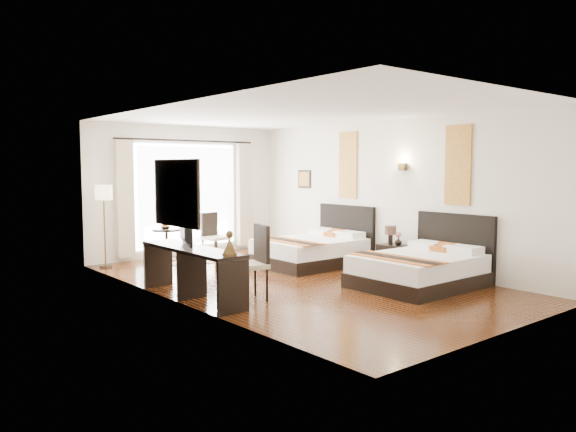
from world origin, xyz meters
TOP-DOWN VIEW (x-y plane):
  - floor at (0.00, 0.00)m, footprint 4.50×7.50m
  - ceiling at (0.00, 0.00)m, footprint 4.50×7.50m
  - wall_headboard at (2.25, 0.00)m, footprint 0.01×7.50m
  - wall_desk at (-2.25, 0.00)m, footprint 0.01×7.50m
  - wall_window at (0.00, 3.75)m, footprint 4.50×0.01m
  - wall_entry at (0.00, -3.75)m, footprint 4.50×0.01m
  - window_glass at (0.00, 3.73)m, footprint 2.40×0.02m
  - sheer_curtain at (0.00, 3.67)m, footprint 2.30×0.02m
  - drape_left at (-1.45, 3.63)m, footprint 0.35×0.14m
  - drape_right at (1.45, 3.63)m, footprint 0.35×0.14m
  - art_panel_near at (2.23, -1.55)m, footprint 0.03×0.50m
  - art_panel_far at (2.23, 1.04)m, footprint 0.03×0.50m
  - wall_sconce at (2.19, -0.40)m, footprint 0.10×0.14m
  - mirror_frame at (-2.22, 0.03)m, footprint 0.04×1.25m
  - mirror_glass at (-2.19, 0.03)m, footprint 0.01×1.12m
  - bed_near at (1.30, -1.55)m, footprint 2.01×1.56m
  - bed_far at (1.29, 1.04)m, footprint 2.02×1.57m
  - nightstand at (1.98, -0.40)m, footprint 0.42×0.51m
  - table_lamp at (1.95, -0.34)m, footprint 0.21×0.21m
  - vase at (1.98, -0.50)m, footprint 0.16×0.16m
  - console_desk at (-1.99, 0.03)m, footprint 0.50×2.20m
  - television at (-1.97, 0.34)m, footprint 0.35×0.73m
  - bronze_figurine at (-1.99, -0.97)m, footprint 0.25×0.25m
  - desk_chair at (-1.37, -0.53)m, footprint 0.60×0.60m
  - floor_lamp at (-1.99, 3.32)m, footprint 0.32×0.32m
  - side_table at (-0.74, 3.26)m, footprint 0.58×0.58m
  - fruit_bowl at (-0.77, 3.24)m, footprint 0.28×0.28m
  - window_chair at (0.15, 2.83)m, footprint 0.52×0.52m
  - jute_rug at (-0.28, 2.88)m, footprint 1.35×1.00m

SIDE VIEW (x-z plane):
  - floor at x=0.00m, z-range -0.01..0.00m
  - jute_rug at x=-0.28m, z-range 0.00..0.01m
  - nightstand at x=1.98m, z-range 0.00..0.49m
  - bed_near at x=1.30m, z-range -0.27..0.86m
  - bed_far at x=1.29m, z-range -0.27..0.86m
  - window_chair at x=0.15m, z-range -0.19..0.78m
  - desk_chair at x=-1.37m, z-range -0.21..0.87m
  - side_table at x=-0.74m, z-range 0.00..0.67m
  - console_desk at x=-1.99m, z-range 0.00..0.76m
  - vase at x=1.98m, z-range 0.50..0.64m
  - fruit_bowl at x=-0.77m, z-range 0.67..0.72m
  - table_lamp at x=1.95m, z-range 0.56..0.90m
  - bronze_figurine at x=-1.99m, z-range 0.75..1.04m
  - television at x=-1.97m, z-range 0.75..1.18m
  - drape_left at x=-1.45m, z-range 0.10..2.46m
  - drape_right at x=1.45m, z-range 0.10..2.46m
  - sheer_curtain at x=0.00m, z-range 0.25..2.35m
  - window_glass at x=0.00m, z-range 0.20..2.40m
  - floor_lamp at x=-1.99m, z-range 0.54..2.12m
  - wall_headboard at x=2.25m, z-range 0.00..2.80m
  - wall_desk at x=-2.25m, z-range 0.00..2.80m
  - wall_window at x=0.00m, z-range 0.00..2.80m
  - wall_entry at x=0.00m, z-range 0.00..2.80m
  - mirror_frame at x=-2.22m, z-range 1.08..2.02m
  - mirror_glass at x=-2.19m, z-range 1.14..1.96m
  - wall_sconce at x=2.19m, z-range 1.85..1.99m
  - art_panel_near at x=2.23m, z-range 1.27..2.62m
  - art_panel_far at x=2.23m, z-range 1.27..2.62m
  - ceiling at x=0.00m, z-range 2.78..2.80m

